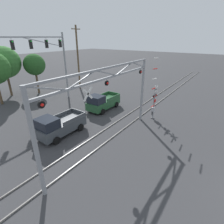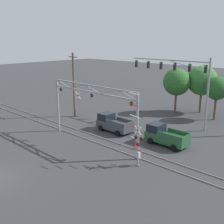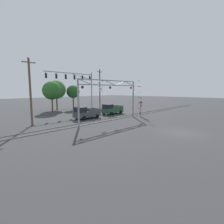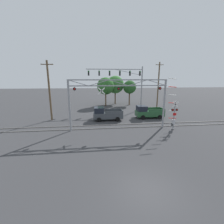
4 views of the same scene
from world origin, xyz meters
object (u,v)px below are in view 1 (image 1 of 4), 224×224
object	(u,v)px
crossing_gantry	(107,95)
background_tree_far_left_verge	(4,62)
crossing_signal_mast	(154,101)
traffic_signal_span	(43,54)
background_tree_beyond_span	(34,65)
pickup_truck_following	(102,102)
utility_pole_right	(78,58)
pickup_truck_lead	(59,126)

from	to	relation	value
crossing_gantry	background_tree_far_left_verge	xyz separation A→B (m)	(2.35, 20.33, 0.57)
crossing_signal_mast	background_tree_far_left_verge	bearing A→B (deg)	102.41
traffic_signal_span	background_tree_beyond_span	xyz separation A→B (m)	(2.05, 5.60, -2.04)
pickup_truck_following	background_tree_beyond_span	xyz separation A→B (m)	(-0.27, 12.95, 3.48)
utility_pole_right	background_tree_far_left_verge	bearing A→B (deg)	147.66
crossing_signal_mast	traffic_signal_span	xyz separation A→B (m)	(-3.44, 13.53, 4.39)
background_tree_beyond_span	background_tree_far_left_verge	bearing A→B (deg)	146.22
pickup_truck_lead	background_tree_beyond_span	world-z (taller)	background_tree_beyond_span
traffic_signal_span	pickup_truck_following	xyz separation A→B (m)	(2.32, -7.35, -5.52)
pickup_truck_lead	crossing_gantry	bearing A→B (deg)	-75.04
crossing_gantry	pickup_truck_following	distance (m)	8.58
pickup_truck_lead	pickup_truck_following	distance (m)	7.18
pickup_truck_lead	background_tree_beyond_span	bearing A→B (deg)	63.03
pickup_truck_following	utility_pole_right	distance (m)	11.70
crossing_signal_mast	pickup_truck_following	world-z (taller)	crossing_signal_mast
crossing_gantry	utility_pole_right	world-z (taller)	utility_pole_right
crossing_gantry	background_tree_beyond_span	bearing A→B (deg)	72.64
crossing_gantry	background_tree_far_left_verge	bearing A→B (deg)	83.40
background_tree_beyond_span	background_tree_far_left_verge	size ratio (longest dim) A/B	0.84
crossing_signal_mast	pickup_truck_lead	size ratio (longest dim) A/B	1.43
crossing_gantry	crossing_signal_mast	world-z (taller)	crossing_signal_mast
background_tree_beyond_span	background_tree_far_left_verge	distance (m)	4.02
traffic_signal_span	background_tree_beyond_span	size ratio (longest dim) A/B	1.92
traffic_signal_span	background_tree_beyond_span	bearing A→B (deg)	69.90
crossing_signal_mast	background_tree_beyond_span	world-z (taller)	crossing_signal_mast
utility_pole_right	background_tree_far_left_verge	size ratio (longest dim) A/B	1.40
background_tree_far_left_verge	pickup_truck_following	bearing A→B (deg)	-76.73
crossing_signal_mast	pickup_truck_lead	world-z (taller)	crossing_signal_mast
crossing_gantry	background_tree_far_left_verge	distance (m)	20.47
background_tree_beyond_span	crossing_signal_mast	bearing A→B (deg)	-85.85
utility_pole_right	background_tree_beyond_span	xyz separation A→B (m)	(-5.83, 3.57, -0.77)
traffic_signal_span	background_tree_far_left_verge	xyz separation A→B (m)	(-1.26, 7.82, -1.50)
pickup_truck_lead	background_tree_beyond_span	xyz separation A→B (m)	(6.89, 13.53, 3.48)
traffic_signal_span	background_tree_far_left_verge	size ratio (longest dim) A/B	1.61
traffic_signal_span	pickup_truck_lead	size ratio (longest dim) A/B	2.51
crossing_signal_mast	pickup_truck_lead	distance (m)	10.05
background_tree_beyond_span	utility_pole_right	bearing A→B (deg)	-31.51
crossing_signal_mast	utility_pole_right	size ratio (longest dim) A/B	0.65
crossing_gantry	traffic_signal_span	distance (m)	13.18
crossing_signal_mast	utility_pole_right	bearing A→B (deg)	74.07
crossing_signal_mast	background_tree_far_left_verge	size ratio (longest dim) A/B	0.91
pickup_truck_following	background_tree_far_left_verge	xyz separation A→B (m)	(-3.58, 15.17, 4.02)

